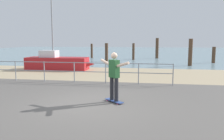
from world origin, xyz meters
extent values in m
cube|color=#605B56|center=(0.00, -1.00, 0.00)|extent=(24.00, 10.00, 0.04)
cube|color=tan|center=(0.00, 7.00, 0.00)|extent=(24.00, 6.00, 0.04)
cube|color=#75939E|center=(0.00, 35.00, 0.00)|extent=(72.00, 50.00, 0.04)
cylinder|color=gray|center=(-5.04, 3.60, 0.53)|extent=(0.05, 0.05, 1.05)
cylinder|color=gray|center=(-3.43, 3.60, 0.53)|extent=(0.05, 0.05, 1.05)
cylinder|color=gray|center=(-1.82, 3.60, 0.53)|extent=(0.05, 0.05, 1.05)
cylinder|color=gray|center=(-0.21, 3.60, 0.53)|extent=(0.05, 0.05, 1.05)
cylinder|color=gray|center=(1.40, 3.60, 0.53)|extent=(0.05, 0.05, 1.05)
cylinder|color=gray|center=(3.01, 3.60, 0.53)|extent=(0.05, 0.05, 1.05)
cylinder|color=gray|center=(-2.62, 3.60, 1.02)|extent=(11.26, 0.04, 0.04)
cylinder|color=gray|center=(-2.62, 3.60, 0.58)|extent=(11.26, 0.04, 0.04)
cube|color=#B21E23|center=(-4.70, 8.30, 0.45)|extent=(4.42, 1.48, 0.90)
cone|color=#B21E23|center=(-2.50, 8.34, 0.45)|extent=(1.11, 0.78, 0.77)
cylinder|color=gray|center=(-5.00, 8.30, 3.32)|extent=(0.10, 0.10, 4.84)
cube|color=silver|center=(-5.30, 8.29, 1.15)|extent=(1.22, 0.92, 0.50)
cube|color=#334C8C|center=(0.75, 0.20, 0.07)|extent=(0.73, 0.68, 0.02)
cylinder|color=#E5598C|center=(1.02, 0.08, 0.03)|extent=(0.06, 0.06, 0.06)
cylinder|color=#E5598C|center=(0.91, -0.04, 0.03)|extent=(0.06, 0.06, 0.06)
cylinder|color=#E5598C|center=(0.60, 0.45, 0.03)|extent=(0.06, 0.06, 0.06)
cylinder|color=#E5598C|center=(0.49, 0.33, 0.03)|extent=(0.06, 0.06, 0.06)
cylinder|color=#26262B|center=(0.84, 0.12, 0.48)|extent=(0.14, 0.14, 0.80)
cylinder|color=#26262B|center=(0.66, 0.28, 0.48)|extent=(0.14, 0.14, 0.80)
cube|color=#26592D|center=(0.75, 0.20, 1.18)|extent=(0.40, 0.39, 0.60)
sphere|color=beige|center=(0.75, 0.20, 1.62)|extent=(0.22, 0.22, 0.22)
cylinder|color=beige|center=(1.09, -0.09, 1.36)|extent=(0.47, 0.44, 0.23)
cylinder|color=beige|center=(0.42, 0.50, 1.36)|extent=(0.47, 0.44, 0.23)
cylinder|color=#513826|center=(-4.99, 19.32, 0.85)|extent=(0.26, 0.26, 1.69)
cylinder|color=#513826|center=(-2.45, 15.41, 0.91)|extent=(0.32, 0.32, 1.82)
cylinder|color=#513826|center=(0.08, 17.48, 0.89)|extent=(0.26, 0.26, 1.79)
cylinder|color=#513826|center=(2.62, 19.87, 1.18)|extent=(0.35, 0.35, 2.36)
cylinder|color=#513826|center=(5.16, 12.51, 1.12)|extent=(0.33, 0.33, 2.24)
cylinder|color=#513826|center=(7.70, 15.35, 0.76)|extent=(0.32, 0.32, 1.51)
camera|label=1|loc=(1.98, -7.48, 2.15)|focal=37.30mm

